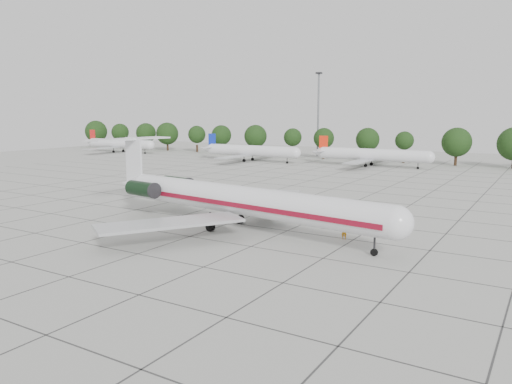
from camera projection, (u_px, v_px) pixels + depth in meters
The scene contains 9 objects.
ground at pixel (230, 223), 61.89m from camera, with size 260.00×260.00×0.00m, color #A7A7A0.
apron_joints at pixel (287, 204), 74.53m from camera, with size 170.00×170.00×0.02m, color #383838.
main_airliner at pixel (229, 198), 58.70m from camera, with size 42.99×33.62×10.11m.
ground_crew at pixel (344, 232), 53.80m from camera, with size 0.60×0.40×1.65m, color #CA790B.
bg_airliner_a at pixel (120, 144), 168.27m from camera, with size 28.24×27.20×7.40m.
bg_airliner_b at pixel (251, 151), 137.90m from camera, with size 28.24×27.20×7.40m.
bg_airliner_c at pixel (372, 155), 125.02m from camera, with size 28.24×27.20×7.40m.
tree_line at pixel (368, 140), 138.59m from camera, with size 249.86×8.44×10.22m.
floodlight_mast at pixel (318, 110), 152.58m from camera, with size 1.60×1.60×25.45m.
Camera 1 is at (34.18, -50.00, 13.65)m, focal length 35.00 mm.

